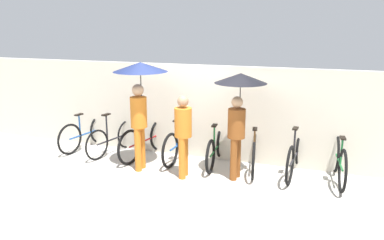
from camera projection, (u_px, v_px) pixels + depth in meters
ground_plane at (173, 188)px, 6.61m from camera, size 30.00×30.00×0.00m
back_wall at (203, 112)px, 7.97m from camera, size 13.49×0.12×2.00m
parked_bicycle_0 at (86, 133)px, 8.68m from camera, size 0.46×1.67×0.97m
parked_bicycle_1 at (113, 138)px, 8.33m from camera, size 0.51×1.61×0.98m
parked_bicycle_2 at (146, 140)px, 8.11m from camera, size 0.52×1.80×0.98m
parked_bicycle_3 at (180, 143)px, 7.91m from camera, size 0.44×1.69×1.07m
parked_bicycle_4 at (216, 148)px, 7.66m from camera, size 0.44×1.66×0.97m
parked_bicycle_5 at (254, 151)px, 7.41m from camera, size 0.45×1.75×1.06m
parked_bicycle_6 at (295, 155)px, 7.16m from camera, size 0.44×1.82×1.04m
parked_bicycle_7 at (339, 160)px, 6.84m from camera, size 0.44×1.72×1.06m
pedestrian_leading at (140, 85)px, 7.15m from camera, size 1.05×1.05×2.11m
pedestrian_center at (183, 131)px, 6.89m from camera, size 0.32×0.32×1.57m
pedestrian_trailing at (239, 98)px, 6.74m from camera, size 0.95×0.95×1.96m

